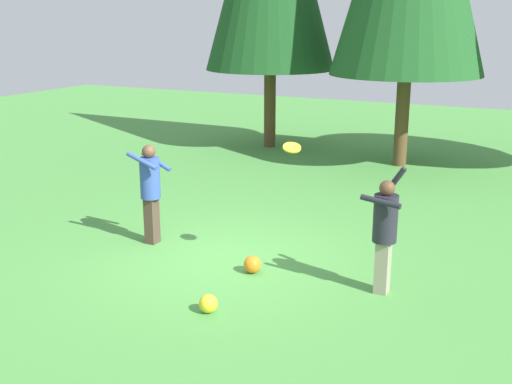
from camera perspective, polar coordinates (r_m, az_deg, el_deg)
ground_plane at (r=10.43m, az=-3.03°, el=-6.00°), size 40.00×40.00×0.00m
person_thrower at (r=9.05m, az=11.46°, el=-3.08°), size 0.58×0.54×1.83m
person_catcher at (r=10.97m, az=-9.44°, el=0.59°), size 0.59×0.49×1.74m
frisbee at (r=9.47m, az=3.24°, el=4.00°), size 0.37×0.37×0.12m
ball_yellow at (r=8.62m, az=-4.29°, el=-9.93°), size 0.25×0.25×0.25m
ball_orange at (r=9.84m, az=-0.33°, el=-6.50°), size 0.27×0.27×0.27m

